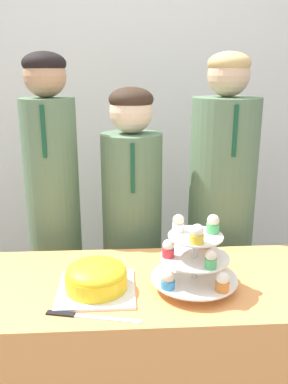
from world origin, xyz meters
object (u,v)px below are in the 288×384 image
object	(u,v)px
round_cake	(96,277)
student_1	(133,240)
student_2	(220,228)
student_0	(55,226)
cupcake_stand	(195,257)
cake_knife	(77,316)

from	to	relation	value
round_cake	student_1	bearing A→B (deg)	76.44
round_cake	student_2	world-z (taller)	student_2
student_1	student_0	bearing A→B (deg)	-180.00
student_1	student_2	xyz separation A→B (m)	(0.43, 0.00, 0.06)
cupcake_stand	student_2	bearing A→B (deg)	68.30
student_1	student_2	bearing A→B (deg)	0.00
student_2	student_0	bearing A→B (deg)	-180.00
cake_knife	round_cake	bearing A→B (deg)	83.88
round_cake	cake_knife	bearing A→B (deg)	-108.75
round_cake	student_1	world-z (taller)	student_1
round_cake	cupcake_stand	size ratio (longest dim) A/B	0.88
cake_knife	cupcake_stand	xyz separation A→B (m)	(0.39, 0.15, 0.11)
cake_knife	student_2	distance (m)	0.98
cake_knife	student_2	xyz separation A→B (m)	(0.63, 0.75, -0.02)
cupcake_stand	student_2	world-z (taller)	student_2
cupcake_stand	cake_knife	bearing A→B (deg)	-158.96
round_cake	cake_knife	size ratio (longest dim) A/B	0.88
round_cake	cupcake_stand	xyz separation A→B (m)	(0.34, -0.00, 0.07)
student_0	student_2	distance (m)	0.81
cupcake_stand	student_0	distance (m)	0.83
cake_knife	student_0	distance (m)	0.77
student_0	student_1	world-z (taller)	student_0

